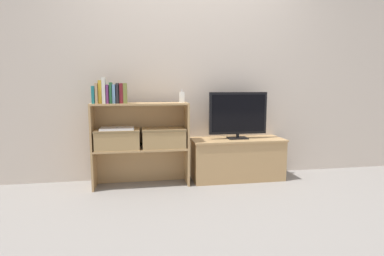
{
  "coord_description": "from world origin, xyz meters",
  "views": [
    {
      "loc": [
        -0.54,
        -2.98,
        1.03
      ],
      "look_at": [
        0.0,
        0.14,
        0.6
      ],
      "focal_mm": 28.0,
      "sensor_mm": 36.0,
      "label": 1
    }
  ],
  "objects_px": {
    "book_teal": "(94,95)",
    "book_tan": "(97,93)",
    "tv_stand": "(237,159)",
    "tv": "(238,114)",
    "storage_basket_right": "(164,137)",
    "book_mustard": "(101,92)",
    "book_plum": "(108,94)",
    "book_charcoal": "(118,93)",
    "book_forest": "(111,93)",
    "book_olive": "(125,93)",
    "storage_basket_left": "(118,138)",
    "laptop": "(117,128)",
    "book_skyblue": "(114,94)",
    "book_ivory": "(104,90)",
    "baby_monitor": "(182,97)",
    "book_maroon": "(121,93)"
  },
  "relations": [
    {
      "from": "book_teal",
      "to": "book_tan",
      "type": "height_order",
      "value": "book_tan"
    },
    {
      "from": "tv_stand",
      "to": "book_tan",
      "type": "height_order",
      "value": "book_tan"
    },
    {
      "from": "tv",
      "to": "storage_basket_right",
      "type": "xyz_separation_m",
      "value": [
        -0.83,
        -0.06,
        -0.22
      ]
    },
    {
      "from": "book_mustard",
      "to": "book_plum",
      "type": "bearing_deg",
      "value": 0.0
    },
    {
      "from": "book_tan",
      "to": "book_charcoal",
      "type": "distance_m",
      "value": 0.2
    },
    {
      "from": "storage_basket_right",
      "to": "book_forest",
      "type": "bearing_deg",
      "value": -177.46
    },
    {
      "from": "book_olive",
      "to": "storage_basket_left",
      "type": "height_order",
      "value": "book_olive"
    },
    {
      "from": "laptop",
      "to": "book_charcoal",
      "type": "bearing_deg",
      "value": -54.38
    },
    {
      "from": "book_mustard",
      "to": "book_skyblue",
      "type": "distance_m",
      "value": 0.13
    },
    {
      "from": "book_teal",
      "to": "book_forest",
      "type": "bearing_deg",
      "value": 0.0
    },
    {
      "from": "book_forest",
      "to": "book_charcoal",
      "type": "bearing_deg",
      "value": -0.0
    },
    {
      "from": "tv_stand",
      "to": "book_ivory",
      "type": "bearing_deg",
      "value": -176.46
    },
    {
      "from": "book_teal",
      "to": "book_ivory",
      "type": "bearing_deg",
      "value": 0.0
    },
    {
      "from": "tv",
      "to": "book_charcoal",
      "type": "relative_size",
      "value": 3.28
    },
    {
      "from": "baby_monitor",
      "to": "storage_basket_right",
      "type": "bearing_deg",
      "value": -175.63
    },
    {
      "from": "storage_basket_left",
      "to": "laptop",
      "type": "relative_size",
      "value": 1.35
    },
    {
      "from": "tv",
      "to": "book_tan",
      "type": "height_order",
      "value": "book_tan"
    },
    {
      "from": "tv_stand",
      "to": "book_maroon",
      "type": "distance_m",
      "value": 1.45
    },
    {
      "from": "book_mustard",
      "to": "book_skyblue",
      "type": "bearing_deg",
      "value": 0.0
    },
    {
      "from": "book_tan",
      "to": "book_ivory",
      "type": "relative_size",
      "value": 0.78
    },
    {
      "from": "book_ivory",
      "to": "baby_monitor",
      "type": "bearing_deg",
      "value": 2.8
    },
    {
      "from": "tv",
      "to": "book_charcoal",
      "type": "height_order",
      "value": "book_charcoal"
    },
    {
      "from": "tv_stand",
      "to": "book_charcoal",
      "type": "distance_m",
      "value": 1.49
    },
    {
      "from": "book_ivory",
      "to": "book_skyblue",
      "type": "bearing_deg",
      "value": 0.0
    },
    {
      "from": "storage_basket_right",
      "to": "laptop",
      "type": "distance_m",
      "value": 0.48
    },
    {
      "from": "book_teal",
      "to": "storage_basket_left",
      "type": "distance_m",
      "value": 0.49
    },
    {
      "from": "tv",
      "to": "book_teal",
      "type": "relative_size",
      "value": 3.82
    },
    {
      "from": "book_plum",
      "to": "storage_basket_left",
      "type": "bearing_deg",
      "value": 16.57
    },
    {
      "from": "book_ivory",
      "to": "book_teal",
      "type": "bearing_deg",
      "value": 180.0
    },
    {
      "from": "book_olive",
      "to": "storage_basket_left",
      "type": "distance_m",
      "value": 0.47
    },
    {
      "from": "book_mustard",
      "to": "book_forest",
      "type": "height_order",
      "value": "book_mustard"
    },
    {
      "from": "book_maroon",
      "to": "book_olive",
      "type": "height_order",
      "value": "same"
    },
    {
      "from": "book_plum",
      "to": "book_skyblue",
      "type": "bearing_deg",
      "value": 0.0
    },
    {
      "from": "book_teal",
      "to": "book_ivory",
      "type": "relative_size",
      "value": 0.67
    },
    {
      "from": "tv_stand",
      "to": "tv",
      "type": "height_order",
      "value": "tv"
    },
    {
      "from": "book_charcoal",
      "to": "book_maroon",
      "type": "height_order",
      "value": "book_charcoal"
    },
    {
      "from": "book_forest",
      "to": "laptop",
      "type": "bearing_deg",
      "value": 25.9
    },
    {
      "from": "book_skyblue",
      "to": "book_forest",
      "type": "bearing_deg",
      "value": 180.0
    },
    {
      "from": "book_teal",
      "to": "book_ivory",
      "type": "height_order",
      "value": "book_ivory"
    },
    {
      "from": "book_forest",
      "to": "book_skyblue",
      "type": "distance_m",
      "value": 0.03
    },
    {
      "from": "book_teal",
      "to": "book_tan",
      "type": "xyz_separation_m",
      "value": [
        0.03,
        0.0,
        0.01
      ]
    },
    {
      "from": "book_ivory",
      "to": "book_olive",
      "type": "relative_size",
      "value": 1.28
    },
    {
      "from": "laptop",
      "to": "book_olive",
      "type": "bearing_deg",
      "value": -14.3
    },
    {
      "from": "book_teal",
      "to": "book_forest",
      "type": "relative_size",
      "value": 0.83
    },
    {
      "from": "book_tan",
      "to": "laptop",
      "type": "bearing_deg",
      "value": 7.33
    },
    {
      "from": "book_tan",
      "to": "storage_basket_left",
      "type": "relative_size",
      "value": 0.44
    },
    {
      "from": "tv",
      "to": "book_charcoal",
      "type": "xyz_separation_m",
      "value": [
        -1.29,
        -0.09,
        0.24
      ]
    },
    {
      "from": "book_tan",
      "to": "tv_stand",
      "type": "bearing_deg",
      "value": 3.37
    },
    {
      "from": "book_tan",
      "to": "book_mustard",
      "type": "height_order",
      "value": "book_mustard"
    },
    {
      "from": "book_skyblue",
      "to": "baby_monitor",
      "type": "height_order",
      "value": "book_skyblue"
    }
  ]
}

